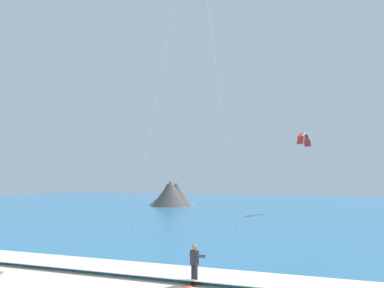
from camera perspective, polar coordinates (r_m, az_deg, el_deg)
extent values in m
cube|color=teal|center=(78.19, 17.17, -7.79)|extent=(200.00, 120.00, 0.20)
cube|color=white|center=(21.17, -3.09, -16.04)|extent=(200.00, 2.79, 0.04)
ellipsoid|color=#E04C38|center=(19.41, 0.31, -17.66)|extent=(0.95, 1.46, 0.05)
cube|color=black|center=(19.60, 0.60, -17.40)|extent=(0.17, 0.12, 0.04)
cube|color=black|center=(19.19, 0.02, -17.67)|extent=(0.17, 0.12, 0.04)
cylinder|color=#232328|center=(19.39, 0.10, -16.48)|extent=(0.14, 0.14, 0.84)
cylinder|color=#232328|center=(19.25, 0.53, -16.56)|extent=(0.14, 0.14, 0.84)
cube|color=#232328|center=(19.19, 0.31, -14.41)|extent=(0.39, 0.32, 0.60)
sphere|color=#9E704C|center=(19.12, 0.31, -13.11)|extent=(0.22, 0.22, 0.22)
cylinder|color=#232328|center=(19.42, 0.29, -14.15)|extent=(0.28, 0.50, 0.22)
cylinder|color=#232328|center=(19.16, 1.05, -14.27)|extent=(0.28, 0.50, 0.22)
cylinder|color=black|center=(19.44, 1.15, -14.14)|extent=(0.52, 0.25, 0.04)
cube|color=#3F3F42|center=(19.31, 0.58, -15.02)|extent=(0.14, 0.12, 0.10)
cylinder|color=#B2B2B7|center=(23.67, 3.47, 7.14)|extent=(0.71, 8.03, 16.11)
cylinder|color=#B2B2B7|center=(23.47, -4.36, 7.25)|extent=(6.36, 5.02, 16.11)
cube|color=red|center=(61.75, 14.65, 0.14)|extent=(0.90, 0.77, 1.01)
cube|color=white|center=(61.68, 14.99, 0.24)|extent=(0.18, 0.66, 0.88)
cube|color=red|center=(61.02, 14.36, 0.89)|extent=(0.92, 1.00, 0.72)
cube|color=white|center=(60.95, 14.70, 0.99)|extent=(0.20, 0.93, 0.56)
cube|color=red|center=(59.99, 14.09, 1.23)|extent=(0.92, 1.09, 0.26)
cube|color=white|center=(59.92, 14.44, 1.34)|extent=(0.20, 1.00, 0.11)
cube|color=red|center=(58.89, 13.89, 1.08)|extent=(0.92, 1.09, 0.72)
cube|color=white|center=(58.82, 14.24, 1.19)|extent=(0.20, 0.94, 0.56)
cube|color=red|center=(57.97, 13.82, 0.44)|extent=(0.90, 0.86, 1.01)
cube|color=white|center=(57.90, 14.18, 0.55)|extent=(0.18, 0.67, 0.88)
cone|color=#56514C|center=(75.47, -2.80, -6.48)|extent=(6.70, 6.70, 4.49)
cone|color=#665B51|center=(78.46, -2.63, -6.73)|extent=(8.63, 8.63, 3.63)
cone|color=#47423D|center=(76.23, -3.22, -6.63)|extent=(4.34, 4.34, 4.04)
cone|color=#56514C|center=(76.06, -2.04, -6.58)|extent=(6.14, 6.14, 4.19)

